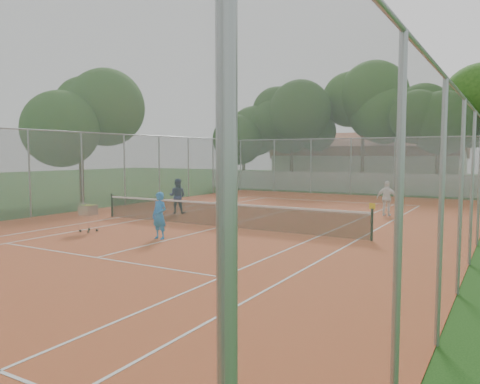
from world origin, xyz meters
The scene contains 12 objects.
ground centered at (0.00, 0.00, 0.00)m, with size 120.00×120.00×0.00m, color #15380F.
court_pad centered at (0.00, 0.00, 0.01)m, with size 18.00×34.00×0.02m, color #BC4C24.
court_lines centered at (0.00, 0.00, 0.02)m, with size 10.98×23.78×0.01m, color white.
tennis_net centered at (0.00, 0.00, 0.51)m, with size 11.88×0.10×0.98m, color black.
perimeter_fence centered at (0.00, 0.00, 2.00)m, with size 18.00×34.00×4.00m, color slate.
boundary_wall centered at (0.00, 19.00, 0.75)m, with size 26.00×0.30×1.50m, color white.
clubhouse centered at (-2.00, 29.00, 2.20)m, with size 16.40×9.00×4.40m, color beige.
tropical_trees centered at (0.00, 22.00, 5.00)m, with size 29.00×19.00×10.00m, color black.
player_near centered at (-0.38, -3.26, 0.82)m, with size 0.58×0.38×1.60m, color blue.
player_far_left centered at (-4.07, 2.45, 0.87)m, with size 0.82×0.64×1.69m, color #19194B.
player_far_right centered at (4.89, 6.70, 0.84)m, with size 0.96×0.40×1.64m, color white.
ball_hopper centered at (-3.54, -3.52, 0.57)m, with size 0.53×0.53×1.10m, color silver.
Camera 1 is at (9.89, -15.43, 2.89)m, focal length 35.00 mm.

